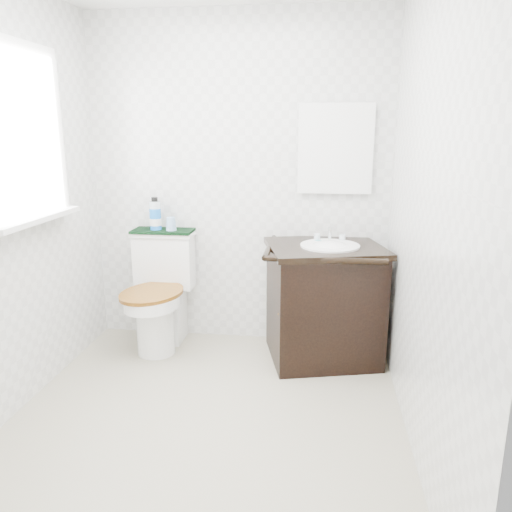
% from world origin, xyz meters
% --- Properties ---
extents(floor, '(2.40, 2.40, 0.00)m').
position_xyz_m(floor, '(0.00, 0.00, 0.00)').
color(floor, '#A5A085').
rests_on(floor, ground).
extents(wall_back, '(2.40, 0.00, 2.40)m').
position_xyz_m(wall_back, '(0.00, 1.20, 1.20)').
color(wall_back, silver).
rests_on(wall_back, ground).
extents(wall_front, '(2.40, 0.00, 2.40)m').
position_xyz_m(wall_front, '(0.00, -1.20, 1.20)').
color(wall_front, silver).
rests_on(wall_front, ground).
extents(wall_right, '(0.00, 2.40, 2.40)m').
position_xyz_m(wall_right, '(1.10, 0.00, 1.20)').
color(wall_right, silver).
rests_on(wall_right, ground).
extents(window, '(0.02, 0.70, 0.90)m').
position_xyz_m(window, '(-1.07, 0.25, 1.55)').
color(window, white).
rests_on(window, wall_left).
extents(mirror, '(0.50, 0.02, 0.60)m').
position_xyz_m(mirror, '(0.69, 1.18, 1.45)').
color(mirror, silver).
rests_on(mirror, wall_back).
extents(toilet, '(0.51, 0.68, 0.84)m').
position_xyz_m(toilet, '(-0.55, 0.97, 0.37)').
color(toilet, white).
rests_on(toilet, floor).
extents(vanity, '(0.89, 0.81, 0.92)m').
position_xyz_m(vanity, '(0.65, 0.90, 0.43)').
color(vanity, black).
rests_on(vanity, floor).
extents(trash_bin, '(0.22, 0.20, 0.26)m').
position_xyz_m(trash_bin, '(0.45, 0.87, 0.14)').
color(trash_bin, silver).
rests_on(trash_bin, floor).
extents(towel, '(0.45, 0.22, 0.02)m').
position_xyz_m(towel, '(-0.55, 1.09, 0.85)').
color(towel, black).
rests_on(towel, toilet).
extents(mouthwash_bottle, '(0.08, 0.08, 0.24)m').
position_xyz_m(mouthwash_bottle, '(-0.60, 1.09, 0.97)').
color(mouthwash_bottle, blue).
rests_on(mouthwash_bottle, towel).
extents(cup, '(0.08, 0.08, 0.10)m').
position_xyz_m(cup, '(-0.48, 1.07, 0.91)').
color(cup, '#7DA3CC').
rests_on(cup, towel).
extents(soap_bar, '(0.07, 0.04, 0.02)m').
position_xyz_m(soap_bar, '(0.59, 1.00, 0.83)').
color(soap_bar, '#17636E').
rests_on(soap_bar, vanity).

